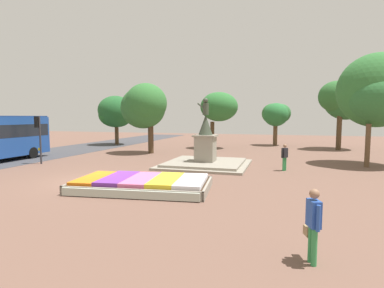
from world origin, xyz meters
name	(u,v)px	position (x,y,z in m)	size (l,w,h in m)	color
ground_plane	(91,181)	(0.00, 0.00, 0.00)	(89.90, 89.90, 0.00)	brown
flower_planter	(142,184)	(3.40, -0.97, 0.27)	(6.52, 4.06, 0.57)	#38281C
statue_monument	(205,156)	(4.50, 6.50, 0.70)	(5.77, 5.77, 4.60)	gray
traffic_light_mid_block	(38,131)	(-6.99, 3.89, 2.34)	(0.42, 0.31, 3.38)	#2D2D33
pedestrian_with_handbag	(313,221)	(10.18, -6.16, 0.98)	(0.35, 0.71, 1.73)	#338C4C
pedestrian_near_planter	(285,155)	(9.68, 5.98, 0.96)	(0.41, 0.47, 1.66)	#338C4C
park_tree_far_left	(218,107)	(2.96, 17.99, 4.41)	(3.96, 3.62, 5.93)	#4C3823
park_tree_behind_statue	(276,114)	(8.79, 23.19, 3.63)	(3.32, 3.19, 4.94)	brown
park_tree_far_right	(378,93)	(15.64, 9.92, 4.92)	(5.19, 4.95, 7.65)	brown
park_tree_street_side	(343,99)	(15.41, 20.53, 5.18)	(4.99, 4.79, 7.23)	#4C3823
park_tree_mid_canopy	(116,112)	(-9.48, 18.52, 3.88)	(4.40, 4.51, 5.84)	#4C3823
park_tree_distant	(145,106)	(-2.56, 11.82, 4.35)	(4.31, 3.92, 6.37)	#4C3823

